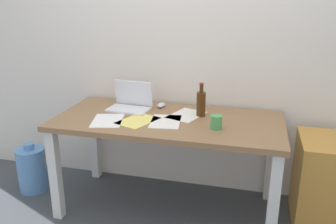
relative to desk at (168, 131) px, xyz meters
name	(u,v)px	position (x,y,z in m)	size (l,w,h in m)	color
ground_plane	(168,206)	(0.00, 0.00, -0.65)	(8.00, 8.00, 0.00)	#42474C
back_wall	(182,36)	(0.00, 0.45, 0.65)	(5.20, 0.08, 2.60)	silver
desk	(168,131)	(0.00, 0.00, 0.00)	(1.67, 0.78, 0.75)	olive
laptop_left	(130,103)	(-0.34, 0.14, 0.15)	(0.34, 0.24, 0.22)	silver
beer_bottle	(201,103)	(0.22, 0.12, 0.20)	(0.07, 0.07, 0.25)	#47280F
computer_mouse	(161,105)	(-0.12, 0.26, 0.12)	(0.06, 0.10, 0.03)	silver
coffee_mug	(216,122)	(0.37, -0.12, 0.15)	(0.08, 0.08, 0.10)	#4C9E56
paper_sheet_near_back	(186,115)	(0.12, 0.11, 0.10)	(0.21, 0.30, 0.00)	white
paper_yellow_folder	(138,121)	(-0.20, -0.10, 0.10)	(0.21, 0.30, 0.00)	#F4E06B
paper_sheet_center	(166,121)	(0.00, -0.07, 0.10)	(0.21, 0.30, 0.00)	white
paper_sheet_front_left	(108,120)	(-0.41, -0.16, 0.10)	(0.21, 0.30, 0.00)	white
water_cooler_jug	(32,169)	(-1.20, -0.03, -0.46)	(0.24, 0.24, 0.43)	#598CC6
filing_cabinet	(324,183)	(1.14, 0.08, -0.32)	(0.40, 0.48, 0.66)	#C68938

